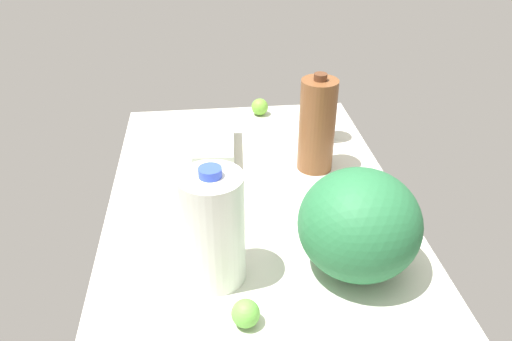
% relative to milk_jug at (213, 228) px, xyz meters
% --- Properties ---
extents(countertop, '(1.20, 0.76, 0.03)m').
position_rel_milk_jug_xyz_m(countertop, '(0.25, -0.11, -0.14)').
color(countertop, beige).
rests_on(countertop, ground).
extents(milk_jug, '(0.13, 0.13, 0.27)m').
position_rel_milk_jug_xyz_m(milk_jug, '(0.00, 0.00, 0.00)').
color(milk_jug, white).
rests_on(milk_jug, countertop).
extents(egg_carton, '(0.29, 0.13, 0.07)m').
position_rel_milk_jug_xyz_m(egg_carton, '(0.51, -0.02, -0.09)').
color(egg_carton, beige).
rests_on(egg_carton, countertop).
extents(watermelon, '(0.26, 0.26, 0.23)m').
position_rel_milk_jug_xyz_m(watermelon, '(-0.01, -0.30, -0.01)').
color(watermelon, '#276F3F').
rests_on(watermelon, countertop).
extents(chocolate_milk_jug, '(0.10, 0.10, 0.28)m').
position_rel_milk_jug_xyz_m(chocolate_milk_jug, '(0.42, -0.30, 0.01)').
color(chocolate_milk_jug, brown).
rests_on(chocolate_milk_jug, countertop).
extents(tumbler_cup, '(0.08, 0.08, 0.19)m').
position_rel_milk_jug_xyz_m(tumbler_cup, '(0.58, -0.36, -0.03)').
color(tumbler_cup, beige).
rests_on(tumbler_cup, countertop).
extents(lime_beside_bowl, '(0.06, 0.06, 0.06)m').
position_rel_milk_jug_xyz_m(lime_beside_bowl, '(-0.14, -0.05, -0.10)').
color(lime_beside_bowl, '#64B942').
rests_on(lime_beside_bowl, countertop).
extents(lime_by_jug, '(0.06, 0.06, 0.06)m').
position_rel_milk_jug_xyz_m(lime_by_jug, '(0.79, -0.19, -0.10)').
color(lime_by_jug, '#6AB035').
rests_on(lime_by_jug, countertop).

